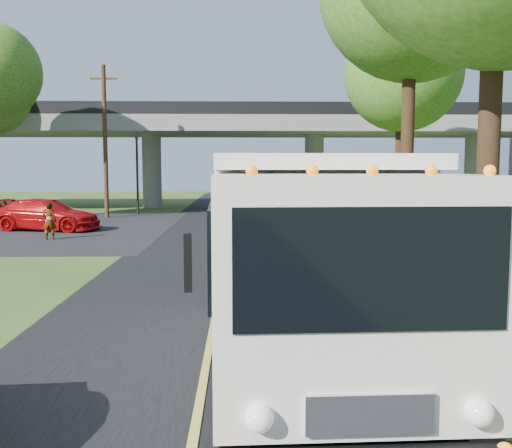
{
  "coord_description": "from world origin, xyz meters",
  "views": [
    {
      "loc": [
        0.54,
        -10.35,
        3.07
      ],
      "look_at": [
        0.93,
        4.12,
        1.6
      ],
      "focal_mm": 40.0,
      "sensor_mm": 36.0,
      "label": 1
    }
  ],
  "objects_px": {
    "step_van": "(308,255)",
    "pedestrian": "(49,221)",
    "utility_pole": "(105,141)",
    "tree_right_far": "(406,66)",
    "red_sedan": "(47,215)",
    "traffic_signal": "(137,164)"
  },
  "relations": [
    {
      "from": "step_van",
      "to": "pedestrian",
      "type": "bearing_deg",
      "value": 118.41
    },
    {
      "from": "utility_pole",
      "to": "tree_right_far",
      "type": "relative_size",
      "value": 0.82
    },
    {
      "from": "tree_right_far",
      "to": "step_van",
      "type": "bearing_deg",
      "value": -109.38
    },
    {
      "from": "tree_right_far",
      "to": "red_sedan",
      "type": "relative_size",
      "value": 2.11
    },
    {
      "from": "utility_pole",
      "to": "step_van",
      "type": "xyz_separation_m",
      "value": [
        9.05,
        -25.91,
        -2.85
      ]
    },
    {
      "from": "utility_pole",
      "to": "red_sedan",
      "type": "distance_m",
      "value": 8.0
    },
    {
      "from": "utility_pole",
      "to": "tree_right_far",
      "type": "distance_m",
      "value": 17.61
    },
    {
      "from": "traffic_signal",
      "to": "red_sedan",
      "type": "bearing_deg",
      "value": -107.27
    },
    {
      "from": "pedestrian",
      "to": "step_van",
      "type": "bearing_deg",
      "value": 116.8
    },
    {
      "from": "step_van",
      "to": "red_sedan",
      "type": "height_order",
      "value": "step_van"
    },
    {
      "from": "traffic_signal",
      "to": "red_sedan",
      "type": "height_order",
      "value": "traffic_signal"
    },
    {
      "from": "pedestrian",
      "to": "traffic_signal",
      "type": "bearing_deg",
      "value": -100.11
    },
    {
      "from": "red_sedan",
      "to": "pedestrian",
      "type": "bearing_deg",
      "value": -146.85
    },
    {
      "from": "red_sedan",
      "to": "pedestrian",
      "type": "xyz_separation_m",
      "value": [
        1.31,
        -3.54,
        0.03
      ]
    },
    {
      "from": "utility_pole",
      "to": "pedestrian",
      "type": "xyz_separation_m",
      "value": [
        0.04,
        -10.44,
        -3.81
      ]
    },
    {
      "from": "traffic_signal",
      "to": "step_van",
      "type": "bearing_deg",
      "value": -74.86
    },
    {
      "from": "traffic_signal",
      "to": "red_sedan",
      "type": "distance_m",
      "value": 9.63
    },
    {
      "from": "step_van",
      "to": "pedestrian",
      "type": "xyz_separation_m",
      "value": [
        -9.01,
        15.47,
        -0.96
      ]
    },
    {
      "from": "tree_right_far",
      "to": "red_sedan",
      "type": "xyz_separation_m",
      "value": [
        -17.97,
        -2.73,
        -7.54
      ]
    },
    {
      "from": "utility_pole",
      "to": "red_sedan",
      "type": "xyz_separation_m",
      "value": [
        -1.27,
        -6.9,
        -3.84
      ]
    },
    {
      "from": "tree_right_far",
      "to": "pedestrian",
      "type": "bearing_deg",
      "value": -159.36
    },
    {
      "from": "red_sedan",
      "to": "traffic_signal",
      "type": "bearing_deg",
      "value": -4.38
    }
  ]
}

